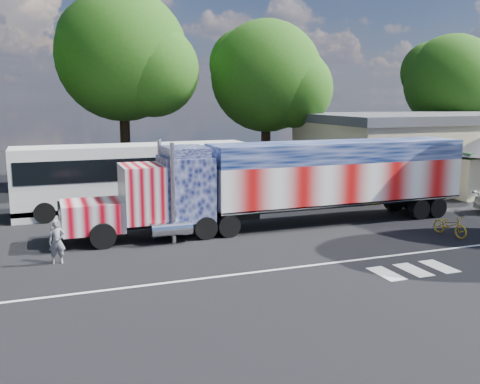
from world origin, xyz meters
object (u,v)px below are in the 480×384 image
object	(u,v)px
bicycle	(450,225)
semi_truck	(293,180)
tree_ne_a	(268,77)
woman	(57,242)
tree_n_mid	(125,56)
coach_bus	(134,177)
tree_far_ne	(453,82)

from	to	relation	value
bicycle	semi_truck	bearing A→B (deg)	135.69
bicycle	tree_ne_a	world-z (taller)	tree_ne_a
bicycle	woman	bearing A→B (deg)	166.48
bicycle	tree_n_mid	xyz separation A→B (m)	(-11.83, 19.04, 8.63)
coach_bus	tree_n_mid	bearing A→B (deg)	83.53
coach_bus	bicycle	bearing A→B (deg)	-39.56
coach_bus	bicycle	xyz separation A→B (m)	(12.79, -10.56, -1.44)
coach_bus	tree_ne_a	size ratio (longest dim) A/B	1.08
tree_far_ne	tree_n_mid	distance (m)	28.31
tree_far_ne	semi_truck	bearing A→B (deg)	-147.25
semi_truck	bicycle	size ratio (longest dim) A/B	10.89
coach_bus	tree_ne_a	world-z (taller)	tree_ne_a
coach_bus	semi_truck	bearing A→B (deg)	-41.54
tree_n_mid	bicycle	bearing A→B (deg)	-58.16
tree_n_mid	woman	bearing A→B (deg)	-107.42
semi_truck	tree_n_mid	size ratio (longest dim) A/B	1.51
semi_truck	tree_ne_a	xyz separation A→B (m)	(4.34, 13.26, 5.54)
tree_n_mid	tree_ne_a	size ratio (longest dim) A/B	1.15
bicycle	tree_n_mid	size ratio (longest dim) A/B	0.14
woman	tree_far_ne	size ratio (longest dim) A/B	0.15
woman	semi_truck	bearing A→B (deg)	18.18
tree_far_ne	tree_n_mid	bearing A→B (deg)	179.67
woman	tree_far_ne	distance (m)	38.29
woman	tree_n_mid	xyz separation A→B (m)	(5.38, 17.14, 8.27)
semi_truck	tree_far_ne	world-z (taller)	tree_far_ne
bicycle	tree_n_mid	distance (m)	24.02
semi_truck	bicycle	distance (m)	7.65
semi_truck	tree_n_mid	distance (m)	17.13
woman	tree_ne_a	distance (m)	23.30
coach_bus	bicycle	distance (m)	16.65
woman	bicycle	distance (m)	17.31
coach_bus	tree_far_ne	bearing A→B (deg)	15.89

